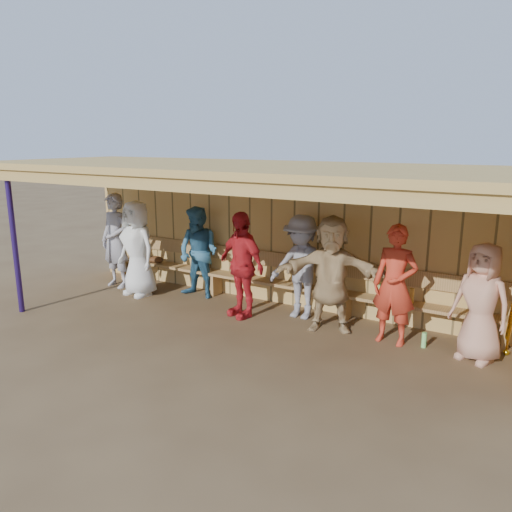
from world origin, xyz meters
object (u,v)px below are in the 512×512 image
(player_g, at_px, (395,285))
(bench, at_px, (278,277))
(player_c, at_px, (199,253))
(player_e, at_px, (302,267))
(player_b, at_px, (137,248))
(player_a, at_px, (115,241))
(player_d, at_px, (241,265))
(player_f, at_px, (331,274))
(player_h, at_px, (481,303))

(player_g, height_order, bench, player_g)
(player_c, height_order, player_e, player_e)
(player_b, distance_m, player_c, 1.16)
(player_a, xyz_separation_m, player_c, (1.81, 0.29, -0.09))
(player_e, bearing_deg, player_g, -9.05)
(player_g, bearing_deg, bench, 168.54)
(player_d, distance_m, bench, 0.89)
(player_c, xyz_separation_m, player_f, (2.71, -0.30, 0.05))
(player_e, xyz_separation_m, player_h, (2.71, -0.29, -0.05))
(player_f, xyz_separation_m, player_h, (2.09, -0.01, -0.09))
(bench, bearing_deg, player_d, -110.20)
(player_b, relative_size, player_f, 1.00)
(player_b, height_order, player_c, player_b)
(player_f, bearing_deg, player_a, 159.56)
(player_c, distance_m, player_f, 2.73)
(player_a, xyz_separation_m, player_d, (3.02, -0.17, -0.05))
(player_b, xyz_separation_m, player_c, (1.06, 0.47, -0.05))
(player_b, bearing_deg, bench, 25.36)
(player_f, relative_size, player_h, 1.12)
(player_b, xyz_separation_m, bench, (2.56, 0.77, -0.36))
(player_b, relative_size, player_c, 1.06)
(player_d, xyz_separation_m, player_e, (0.87, 0.44, -0.02))
(player_a, xyz_separation_m, player_e, (3.90, 0.27, -0.08))
(player_a, height_order, player_c, player_a)
(player_a, bearing_deg, player_h, 4.84)
(player_a, distance_m, player_d, 3.03)
(player_a, relative_size, player_e, 1.09)
(player_d, relative_size, bench, 0.23)
(player_d, bearing_deg, player_e, 46.43)
(player_b, distance_m, player_d, 2.28)
(player_a, relative_size, player_d, 1.06)
(player_f, bearing_deg, bench, 133.36)
(player_e, bearing_deg, player_h, -4.99)
(player_f, distance_m, bench, 1.40)
(player_g, bearing_deg, player_a, -176.06)
(player_a, height_order, player_g, player_a)
(player_a, distance_m, player_f, 4.52)
(player_a, bearing_deg, player_b, -8.51)
(player_c, bearing_deg, player_g, -3.76)
(player_d, xyz_separation_m, player_h, (3.59, 0.16, -0.08))
(player_e, distance_m, player_f, 0.69)
(bench, bearing_deg, player_e, -28.49)
(player_g, relative_size, bench, 0.23)
(player_a, relative_size, player_g, 1.08)
(player_d, bearing_deg, player_g, 23.16)
(player_a, height_order, player_f, player_a)
(player_b, xyz_separation_m, player_f, (3.78, 0.17, -0.00))
(player_c, height_order, player_f, player_f)
(player_a, height_order, player_h, player_a)
(player_d, bearing_deg, player_a, -163.83)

